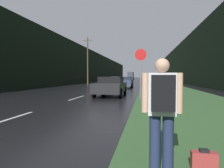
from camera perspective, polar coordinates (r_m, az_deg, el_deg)
grass_verge at (r=40.77m, az=12.97°, el=0.08°), size 6.00×240.00×0.02m
lane_stripe_b at (r=7.72m, az=-27.86°, el=-9.03°), size 0.12×3.00×0.01m
lane_stripe_c at (r=13.88m, az=-9.98°, el=-3.92°), size 0.12×3.00×0.01m
lane_stripe_d at (r=20.58m, az=-3.44°, el=-1.91°), size 0.12×3.00×0.01m
lane_stripe_e at (r=27.43m, az=-0.15°, el=-0.88°), size 0.12×3.00×0.01m
lane_stripe_f at (r=34.34m, az=1.82°, el=-0.26°), size 0.12×3.00×0.01m
treeline_far_side at (r=52.82m, az=-6.60°, el=5.04°), size 2.00×140.00×8.21m
treeline_near_side at (r=51.45m, az=19.06°, el=5.33°), size 2.00×140.00×8.79m
utility_pole_far at (r=37.17m, az=-6.97°, el=6.74°), size 1.80×0.24×8.59m
stop_sign at (r=12.88m, az=8.18°, el=4.49°), size 0.73×0.07×3.22m
hitchhiker_with_backpack at (r=3.10m, az=14.08°, el=-6.60°), size 0.61×0.41×1.74m
suitcase at (r=3.58m, az=24.78°, el=-19.48°), size 0.38×0.16×0.35m
car_passing_near at (r=15.16m, az=-0.32°, el=-0.58°), size 2.05×4.80×1.44m
car_passing_far at (r=25.58m, az=3.73°, el=0.54°), size 1.93×4.42×1.42m
car_oncoming at (r=44.37m, az=0.95°, el=1.22°), size 1.90×4.60×1.43m
delivery_truck at (r=90.69m, az=5.37°, el=2.40°), size 2.58×8.05×3.45m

